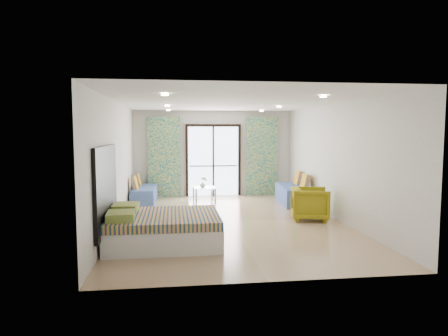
{
  "coord_description": "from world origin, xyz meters",
  "views": [
    {
      "loc": [
        -1.28,
        -8.91,
        2.05
      ],
      "look_at": [
        -0.03,
        0.81,
        1.15
      ],
      "focal_mm": 32.0,
      "sensor_mm": 36.0,
      "label": 1
    }
  ],
  "objects": [
    {
      "name": "wall_back",
      "position": [
        0.0,
        3.75,
        1.35
      ],
      "size": [
        5.0,
        0.01,
        2.7
      ],
      "primitive_type": null,
      "color": "silver",
      "rests_on": "ground"
    },
    {
      "name": "downlight_f",
      "position": [
        1.4,
        3.0,
        2.67
      ],
      "size": [
        0.12,
        0.12,
        0.02
      ],
      "primitive_type": "cylinder",
      "color": "#FFE0B2",
      "rests_on": "ceiling"
    },
    {
      "name": "downlight_a",
      "position": [
        -1.4,
        -2.0,
        2.67
      ],
      "size": [
        0.12,
        0.12,
        0.02
      ],
      "primitive_type": "cylinder",
      "color": "#FFE0B2",
      "rests_on": "ceiling"
    },
    {
      "name": "coffee_table",
      "position": [
        -0.38,
        2.65,
        0.37
      ],
      "size": [
        0.69,
        0.69,
        0.73
      ],
      "rotation": [
        0.0,
        0.0,
        0.09
      ],
      "color": "silver",
      "rests_on": "floor"
    },
    {
      "name": "balcony_door",
      "position": [
        0.0,
        3.72,
        1.26
      ],
      "size": [
        1.76,
        0.08,
        2.28
      ],
      "color": "black",
      "rests_on": "floor"
    },
    {
      "name": "downlight_b",
      "position": [
        1.4,
        -2.0,
        2.67
      ],
      "size": [
        0.12,
        0.12,
        0.02
      ],
      "primitive_type": "cylinder",
      "color": "#FFE0B2",
      "rests_on": "ceiling"
    },
    {
      "name": "curtain_left",
      "position": [
        -1.55,
        3.57,
        1.25
      ],
      "size": [
        1.0,
        0.1,
        2.5
      ],
      "primitive_type": "cube",
      "color": "beige",
      "rests_on": "floor"
    },
    {
      "name": "daybed_right",
      "position": [
        2.12,
        1.99,
        0.28
      ],
      "size": [
        0.85,
        1.86,
        0.89
      ],
      "rotation": [
        0.0,
        0.0,
        -0.08
      ],
      "color": "#405B9A",
      "rests_on": "floor"
    },
    {
      "name": "wall_front",
      "position": [
        0.0,
        -3.75,
        1.35
      ],
      "size": [
        5.0,
        0.01,
        2.7
      ],
      "primitive_type": null,
      "color": "silver",
      "rests_on": "ground"
    },
    {
      "name": "wall_right",
      "position": [
        2.5,
        0.0,
        1.35
      ],
      "size": [
        0.01,
        7.5,
        2.7
      ],
      "primitive_type": null,
      "color": "silver",
      "rests_on": "ground"
    },
    {
      "name": "bed",
      "position": [
        -1.48,
        -1.7,
        0.29
      ],
      "size": [
        2.0,
        1.63,
        0.69
      ],
      "color": "silver",
      "rests_on": "floor"
    },
    {
      "name": "armchair",
      "position": [
        1.87,
        -0.1,
        0.42
      ],
      "size": [
        0.92,
        0.95,
        0.83
      ],
      "primitive_type": "imported",
      "rotation": [
        0.0,
        0.0,
        1.35
      ],
      "color": "olive",
      "rests_on": "floor"
    },
    {
      "name": "downlight_d",
      "position": [
        1.4,
        1.0,
        2.67
      ],
      "size": [
        0.12,
        0.12,
        0.02
      ],
      "primitive_type": "cylinder",
      "color": "#FFE0B2",
      "rests_on": "ceiling"
    },
    {
      "name": "ceiling",
      "position": [
        0.0,
        0.0,
        2.7
      ],
      "size": [
        5.0,
        7.5,
        0.01
      ],
      "primitive_type": null,
      "color": "silver",
      "rests_on": "ground"
    },
    {
      "name": "daybed_left",
      "position": [
        -2.11,
        2.66,
        0.25
      ],
      "size": [
        0.69,
        1.66,
        0.81
      ],
      "rotation": [
        0.0,
        0.0,
        -0.03
      ],
      "color": "#405B9A",
      "rests_on": "floor"
    },
    {
      "name": "balcony_rail",
      "position": [
        0.0,
        3.73,
        0.95
      ],
      "size": [
        1.52,
        0.03,
        0.04
      ],
      "primitive_type": "cube",
      "color": "#595451",
      "rests_on": "balcony_door"
    },
    {
      "name": "vase",
      "position": [
        -0.42,
        2.6,
        0.5
      ],
      "size": [
        0.21,
        0.22,
        0.16
      ],
      "primitive_type": "imported",
      "rotation": [
        0.0,
        0.0,
        -0.34
      ],
      "color": "white",
      "rests_on": "coffee_table"
    },
    {
      "name": "curtain_right",
      "position": [
        1.55,
        3.57,
        1.25
      ],
      "size": [
        1.0,
        0.1,
        2.5
      ],
      "primitive_type": "cube",
      "color": "beige",
      "rests_on": "floor"
    },
    {
      "name": "switch_plate",
      "position": [
        -2.47,
        -0.45,
        1.05
      ],
      "size": [
        0.02,
        0.1,
        0.1
      ],
      "primitive_type": "cube",
      "color": "silver",
      "rests_on": "wall_left"
    },
    {
      "name": "downlight_e",
      "position": [
        -1.4,
        3.0,
        2.67
      ],
      "size": [
        0.12,
        0.12,
        0.02
      ],
      "primitive_type": "cylinder",
      "color": "#FFE0B2",
      "rests_on": "ceiling"
    },
    {
      "name": "floor",
      "position": [
        0.0,
        0.0,
        0.0
      ],
      "size": [
        5.0,
        7.5,
        0.01
      ],
      "primitive_type": null,
      "color": "#A28260",
      "rests_on": "ground"
    },
    {
      "name": "wall_left",
      "position": [
        -2.5,
        0.0,
        1.35
      ],
      "size": [
        0.01,
        7.5,
        2.7
      ],
      "primitive_type": null,
      "color": "silver",
      "rests_on": "ground"
    },
    {
      "name": "headboard",
      "position": [
        -2.46,
        -1.7,
        1.05
      ],
      "size": [
        0.06,
        2.1,
        1.5
      ],
      "primitive_type": "cube",
      "color": "black",
      "rests_on": "floor"
    },
    {
      "name": "downlight_c",
      "position": [
        -1.4,
        1.0,
        2.67
      ],
      "size": [
        0.12,
        0.12,
        0.02
      ],
      "primitive_type": "cylinder",
      "color": "#FFE0B2",
      "rests_on": "ceiling"
    }
  ]
}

